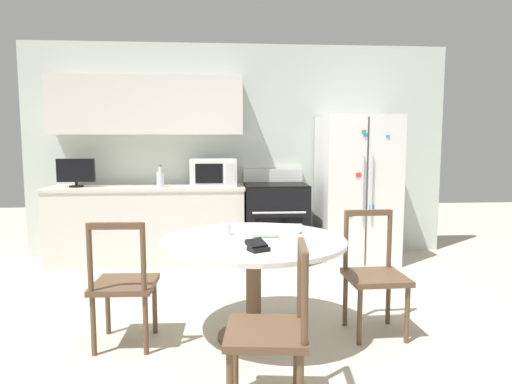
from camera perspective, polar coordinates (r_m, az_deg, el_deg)
ground_plane at (r=3.40m, az=-0.18°, el=-18.40°), size 14.00×14.00×0.00m
back_wall at (r=5.67m, az=-5.19°, el=6.61°), size 5.20×0.44×2.60m
kitchen_counter at (r=5.52m, az=-13.31°, el=-3.95°), size 2.26×0.64×0.90m
refrigerator at (r=5.54m, az=12.45°, el=0.39°), size 0.86×0.80×1.72m
oven_range at (r=5.46m, az=2.44°, el=-3.70°), size 0.73×0.68×1.08m
microwave at (r=5.37m, az=-5.32°, el=2.46°), size 0.53×0.38×0.32m
countertop_tv at (r=5.60m, az=-21.59°, el=2.38°), size 0.42×0.16×0.33m
counter_bottle at (r=5.33m, az=-11.88°, el=1.62°), size 0.08×0.08×0.25m
dining_table at (r=3.28m, az=-0.34°, el=-8.01°), size 1.32×1.32×0.73m
dining_chair_left at (r=3.34m, az=-16.21°, el=-11.11°), size 0.43×0.43×0.90m
dining_chair_near at (r=2.48m, az=1.91°, el=-17.09°), size 0.46×0.46×0.90m
dining_chair_right at (r=3.54m, az=14.56°, el=-10.06°), size 0.43×0.43×0.90m
candle_glass at (r=3.38m, az=-3.90°, el=-4.76°), size 0.09×0.09×0.09m
folded_napkin at (r=3.30m, az=1.15°, el=-5.22°), size 0.19×0.07×0.05m
wallet at (r=2.90m, az=0.18°, el=-6.83°), size 0.16×0.17×0.07m
mail_stack at (r=3.58m, az=3.97°, el=-4.57°), size 0.31×0.36×0.02m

